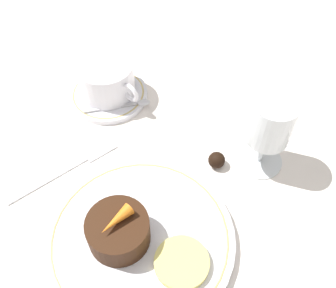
# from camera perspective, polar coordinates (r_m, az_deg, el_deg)

# --- Properties ---
(ground_plane) EXTENTS (3.00, 3.00, 0.00)m
(ground_plane) POSITION_cam_1_polar(r_m,az_deg,el_deg) (0.57, -0.52, -9.58)
(ground_plane) COLOR white
(dinner_plate) EXTENTS (0.25, 0.25, 0.01)m
(dinner_plate) POSITION_cam_1_polar(r_m,az_deg,el_deg) (0.54, -4.02, -13.57)
(dinner_plate) COLOR white
(dinner_plate) RESTS_ON ground_plane
(saucer) EXTENTS (0.14, 0.14, 0.01)m
(saucer) POSITION_cam_1_polar(r_m,az_deg,el_deg) (0.70, -8.60, 7.16)
(saucer) COLOR white
(saucer) RESTS_ON ground_plane
(coffee_cup) EXTENTS (0.12, 0.10, 0.06)m
(coffee_cup) POSITION_cam_1_polar(r_m,az_deg,el_deg) (0.68, -8.98, 9.49)
(coffee_cup) COLOR white
(coffee_cup) RESTS_ON saucer
(spoon) EXTENTS (0.08, 0.10, 0.00)m
(spoon) POSITION_cam_1_polar(r_m,az_deg,el_deg) (0.67, -6.27, 5.59)
(spoon) COLOR silver
(spoon) RESTS_ON saucer
(wine_glass) EXTENTS (0.07, 0.07, 0.13)m
(wine_glass) POSITION_cam_1_polar(r_m,az_deg,el_deg) (0.56, 14.57, 2.62)
(wine_glass) COLOR silver
(wine_glass) RESTS_ON ground_plane
(fork) EXTENTS (0.05, 0.18, 0.01)m
(fork) POSITION_cam_1_polar(r_m,az_deg,el_deg) (0.62, -13.27, -2.82)
(fork) COLOR silver
(fork) RESTS_ON ground_plane
(dessert_cake) EXTENTS (0.08, 0.08, 0.04)m
(dessert_cake) POSITION_cam_1_polar(r_m,az_deg,el_deg) (0.52, -7.22, -12.40)
(dessert_cake) COLOR #381E0F
(dessert_cake) RESTS_ON dinner_plate
(carrot_garnish) EXTENTS (0.02, 0.05, 0.02)m
(carrot_garnish) POSITION_cam_1_polar(r_m,az_deg,el_deg) (0.49, -7.57, -10.94)
(carrot_garnish) COLOR orange
(carrot_garnish) RESTS_ON dessert_cake
(pineapple_slice) EXTENTS (0.07, 0.07, 0.01)m
(pineapple_slice) POSITION_cam_1_polar(r_m,az_deg,el_deg) (0.51, 1.99, -16.84)
(pineapple_slice) COLOR #EFE075
(pineapple_slice) RESTS_ON dinner_plate
(chocolate_truffle) EXTENTS (0.03, 0.03, 0.03)m
(chocolate_truffle) POSITION_cam_1_polar(r_m,az_deg,el_deg) (0.60, 7.07, -2.33)
(chocolate_truffle) COLOR black
(chocolate_truffle) RESTS_ON ground_plane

